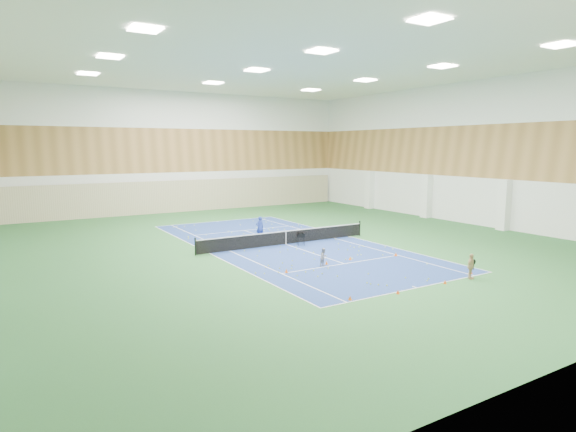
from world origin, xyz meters
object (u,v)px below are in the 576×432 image
(coach, at_px, (260,228))
(child_apron, at_px, (471,266))
(tennis_net, at_px, (286,236))
(ball_cart, at_px, (301,239))
(child_court, at_px, (324,257))

(coach, height_order, child_apron, coach)
(coach, relative_size, child_apron, 1.26)
(tennis_net, bearing_deg, ball_cart, -47.31)
(tennis_net, xyz_separation_m, child_court, (-1.28, -6.21, -0.04))
(child_court, height_order, child_apron, child_apron)
(child_court, xyz_separation_m, ball_cart, (1.99, 5.44, -0.09))
(coach, bearing_deg, child_apron, 105.91)
(tennis_net, height_order, coach, coach)
(ball_cart, bearing_deg, tennis_net, 154.78)
(tennis_net, height_order, ball_cart, tennis_net)
(tennis_net, xyz_separation_m, ball_cart, (0.70, -0.76, -0.13))
(coach, distance_m, child_court, 9.00)
(tennis_net, relative_size, coach, 7.92)
(child_apron, relative_size, ball_cart, 1.53)
(child_court, distance_m, ball_cart, 5.80)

